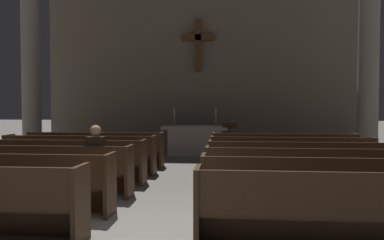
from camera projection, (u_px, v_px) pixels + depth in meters
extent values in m
cube|color=#422B19|center=(81.00, 204.00, 4.51)|extent=(0.06, 0.50, 0.95)
cube|color=#422B19|center=(2.00, 197.00, 6.02)|extent=(3.63, 0.04, 0.40)
cube|color=#422B19|center=(110.00, 185.00, 5.64)|extent=(0.06, 0.50, 0.95)
cube|color=#422B19|center=(33.00, 172.00, 6.97)|extent=(3.63, 0.40, 0.05)
cube|color=#422B19|center=(26.00, 159.00, 6.73)|extent=(3.63, 0.05, 0.50)
cube|color=#422B19|center=(38.00, 182.00, 7.15)|extent=(3.63, 0.04, 0.40)
cube|color=#422B19|center=(129.00, 171.00, 6.78)|extent=(0.06, 0.50, 0.95)
cube|color=#422B19|center=(60.00, 163.00, 8.10)|extent=(3.63, 0.40, 0.05)
cube|color=#422B19|center=(55.00, 152.00, 7.87)|extent=(3.63, 0.05, 0.50)
cube|color=#422B19|center=(64.00, 172.00, 8.29)|extent=(3.63, 0.04, 0.40)
cube|color=#422B19|center=(143.00, 162.00, 7.91)|extent=(0.06, 0.50, 0.95)
cube|color=#422B19|center=(80.00, 156.00, 9.24)|extent=(3.63, 0.40, 0.05)
cube|color=#422B19|center=(77.00, 146.00, 9.00)|extent=(3.63, 0.05, 0.50)
cube|color=#422B19|center=(83.00, 164.00, 9.42)|extent=(3.63, 0.04, 0.40)
cube|color=#422B19|center=(154.00, 155.00, 9.05)|extent=(0.06, 0.50, 0.95)
cube|color=#422B19|center=(9.00, 153.00, 9.38)|extent=(0.06, 0.50, 0.95)
cube|color=#422B19|center=(96.00, 151.00, 10.37)|extent=(3.63, 0.40, 0.05)
cube|color=#422B19|center=(93.00, 142.00, 10.14)|extent=(3.63, 0.05, 0.50)
cube|color=#422B19|center=(98.00, 158.00, 10.56)|extent=(3.63, 0.04, 0.40)
cube|color=#422B19|center=(162.00, 150.00, 10.18)|extent=(0.06, 0.50, 0.95)
cube|color=#422B19|center=(32.00, 148.00, 10.52)|extent=(0.06, 0.50, 0.95)
cube|color=#422B19|center=(360.00, 215.00, 4.23)|extent=(3.63, 0.40, 0.05)
cube|color=#422B19|center=(368.00, 196.00, 4.00)|extent=(3.63, 0.05, 0.50)
cube|color=#422B19|center=(354.00, 229.00, 4.42)|extent=(3.63, 0.04, 0.40)
cube|color=#422B19|center=(198.00, 207.00, 4.38)|extent=(0.06, 0.50, 0.95)
cube|color=#422B19|center=(331.00, 192.00, 5.37)|extent=(3.63, 0.40, 0.05)
cube|color=#422B19|center=(336.00, 176.00, 5.13)|extent=(3.63, 0.05, 0.50)
cube|color=#422B19|center=(328.00, 204.00, 5.56)|extent=(3.63, 0.04, 0.40)
cube|color=#422B19|center=(203.00, 186.00, 5.51)|extent=(0.06, 0.50, 0.95)
cube|color=#422B19|center=(313.00, 177.00, 6.50)|extent=(3.63, 0.40, 0.05)
cube|color=#422B19|center=(316.00, 163.00, 6.27)|extent=(3.63, 0.05, 0.50)
cube|color=#422B19|center=(311.00, 188.00, 6.69)|extent=(3.63, 0.04, 0.40)
cube|color=#422B19|center=(207.00, 173.00, 6.65)|extent=(0.06, 0.50, 0.95)
cube|color=#422B19|center=(300.00, 167.00, 7.64)|extent=(3.63, 0.40, 0.05)
cube|color=#422B19|center=(302.00, 155.00, 7.40)|extent=(3.63, 0.05, 0.50)
cube|color=#422B19|center=(298.00, 176.00, 7.83)|extent=(3.63, 0.04, 0.40)
cube|color=#422B19|center=(210.00, 163.00, 7.78)|extent=(0.06, 0.50, 0.95)
cube|color=#422B19|center=(290.00, 159.00, 8.77)|extent=(3.63, 0.40, 0.05)
cube|color=#422B19|center=(292.00, 148.00, 8.54)|extent=(3.63, 0.05, 0.50)
cube|color=#422B19|center=(289.00, 167.00, 8.96)|extent=(3.63, 0.04, 0.40)
cube|color=#422B19|center=(212.00, 156.00, 8.92)|extent=(0.06, 0.50, 0.95)
cube|color=#422B19|center=(372.00, 158.00, 8.58)|extent=(0.06, 0.50, 0.95)
cube|color=#422B19|center=(283.00, 153.00, 9.91)|extent=(3.63, 0.40, 0.05)
cube|color=#422B19|center=(285.00, 143.00, 9.67)|extent=(3.63, 0.05, 0.50)
cube|color=#422B19|center=(282.00, 160.00, 10.09)|extent=(3.63, 0.04, 0.40)
cube|color=#422B19|center=(214.00, 150.00, 10.05)|extent=(0.06, 0.50, 0.95)
cube|color=#422B19|center=(355.00, 152.00, 9.72)|extent=(0.06, 0.50, 0.95)
cube|color=#9E998E|center=(33.00, 154.00, 12.26)|extent=(0.84, 0.84, 0.20)
cylinder|color=#9E998E|center=(31.00, 64.00, 12.15)|extent=(0.60, 0.60, 6.05)
cube|color=#9E998E|center=(367.00, 158.00, 11.30)|extent=(0.84, 0.84, 0.20)
cylinder|color=#9E998E|center=(368.00, 61.00, 11.19)|extent=(0.60, 0.60, 6.05)
cube|color=#BCB7AD|center=(195.00, 142.00, 12.57)|extent=(1.76, 0.72, 0.88)
cube|color=#BCB7AD|center=(195.00, 128.00, 12.55)|extent=(2.20, 0.90, 0.12)
cube|color=silver|center=(195.00, 126.00, 12.55)|extent=(2.09, 0.86, 0.01)
cylinder|color=#B79338|center=(174.00, 125.00, 12.62)|extent=(0.16, 0.16, 0.02)
cylinder|color=#B79338|center=(174.00, 121.00, 12.61)|extent=(0.07, 0.07, 0.32)
cylinder|color=silver|center=(174.00, 112.00, 12.60)|extent=(0.04, 0.04, 0.26)
cylinder|color=#B79338|center=(216.00, 125.00, 12.49)|extent=(0.16, 0.16, 0.02)
cylinder|color=#B79338|center=(216.00, 121.00, 12.48)|extent=(0.07, 0.07, 0.32)
cylinder|color=silver|center=(216.00, 112.00, 12.47)|extent=(0.04, 0.04, 0.26)
cube|color=gray|center=(199.00, 56.00, 14.09)|extent=(11.55, 0.25, 7.13)
cube|color=brown|center=(198.00, 45.00, 13.84)|extent=(0.23, 0.23, 1.91)
cube|color=brown|center=(198.00, 38.00, 13.82)|extent=(1.23, 0.23, 0.23)
cylinder|color=#422B19|center=(229.00, 160.00, 11.29)|extent=(0.36, 0.36, 0.04)
cylinder|color=#422B19|center=(229.00, 144.00, 11.27)|extent=(0.10, 0.10, 1.05)
cube|color=#422B19|center=(229.00, 126.00, 11.25)|extent=(0.44, 0.31, 0.15)
cube|color=#26262B|center=(101.00, 182.00, 7.04)|extent=(0.24, 0.14, 0.45)
cube|color=#26262B|center=(98.00, 168.00, 6.90)|extent=(0.28, 0.36, 0.12)
cube|color=#2D2319|center=(96.00, 151.00, 6.76)|extent=(0.32, 0.20, 0.54)
sphere|color=tan|center=(96.00, 131.00, 6.74)|extent=(0.20, 0.20, 0.20)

